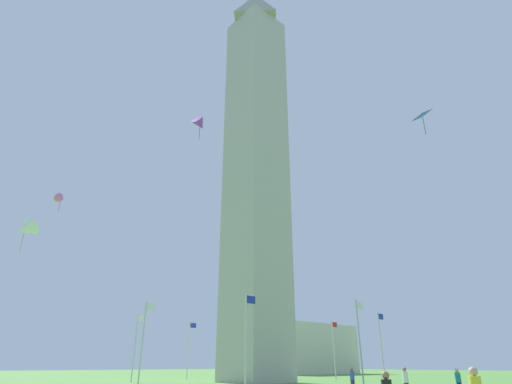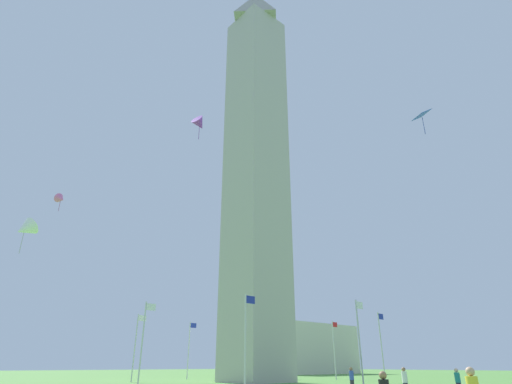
% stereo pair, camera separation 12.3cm
% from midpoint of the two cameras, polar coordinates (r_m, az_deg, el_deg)
% --- Properties ---
extents(ground_plane, '(260.00, 260.00, 0.00)m').
position_cam_midpoint_polar(ground_plane, '(49.50, 0.08, -25.30)').
color(ground_plane, '#548C3D').
extents(obelisk_monument, '(6.52, 6.52, 59.31)m').
position_cam_midpoint_polar(obelisk_monument, '(56.76, 0.06, 6.17)').
color(obelisk_monument, '#B7B2A8').
rests_on(obelisk_monument, ground).
extents(flagpole_n, '(1.12, 0.14, 7.43)m').
position_cam_midpoint_polar(flagpole_n, '(59.89, 11.04, -20.63)').
color(flagpole_n, silver).
rests_on(flagpole_n, ground).
extents(flagpole_ne, '(1.12, 0.14, 7.43)m').
position_cam_midpoint_polar(flagpole_ne, '(63.70, 0.97, -21.15)').
color(flagpole_ne, silver).
rests_on(flagpole_ne, ground).
extents(flagpole_e, '(1.12, 0.14, 7.43)m').
position_cam_midpoint_polar(flagpole_e, '(60.89, -9.36, -20.77)').
color(flagpole_e, silver).
rests_on(flagpole_e, ground).
extents(flagpole_se, '(1.12, 0.14, 7.43)m').
position_cam_midpoint_polar(flagpole_se, '(52.37, -16.54, -19.82)').
color(flagpole_se, silver).
rests_on(flagpole_se, ground).
extents(flagpole_s, '(1.12, 0.14, 7.43)m').
position_cam_midpoint_polar(flagpole_s, '(41.56, -15.55, -19.27)').
color(flagpole_s, silver).
rests_on(flagpole_s, ground).
extents(flagpole_sw, '(1.12, 0.14, 7.43)m').
position_cam_midpoint_polar(flagpole_sw, '(35.46, -1.34, -19.51)').
color(flagpole_sw, silver).
rests_on(flagpole_sw, ground).
extents(flagpole_w, '(1.12, 0.14, 7.43)m').
position_cam_midpoint_polar(flagpole_w, '(40.09, 14.50, -19.26)').
color(flagpole_w, silver).
rests_on(flagpole_w, ground).
extents(flagpole_nw, '(1.12, 0.14, 7.43)m').
position_cam_midpoint_polar(flagpole_nw, '(50.71, 17.36, -19.65)').
color(flagpole_nw, silver).
rests_on(flagpole_nw, ground).
extents(person_teal_shirt, '(0.32, 0.32, 1.61)m').
position_cam_midpoint_polar(person_teal_shirt, '(30.30, 26.77, -22.89)').
color(person_teal_shirt, '#2D2D38').
rests_on(person_teal_shirt, ground).
extents(person_blue_shirt, '(0.32, 0.32, 1.65)m').
position_cam_midpoint_polar(person_blue_shirt, '(32.85, 13.49, -24.37)').
color(person_blue_shirt, '#2D2D38').
rests_on(person_blue_shirt, ground).
extents(person_white_shirt, '(0.32, 0.32, 1.68)m').
position_cam_midpoint_polar(person_white_shirt, '(28.83, 20.43, -23.85)').
color(person_white_shirt, '#2D2D38').
rests_on(person_white_shirt, ground).
extents(kite_pink_delta, '(1.41, 1.54, 2.02)m').
position_cam_midpoint_polar(kite_pink_delta, '(47.10, -25.78, -0.89)').
color(kite_pink_delta, pink).
extents(kite_blue_diamond, '(1.57, 1.65, 2.16)m').
position_cam_midpoint_polar(kite_blue_diamond, '(36.16, 22.46, 9.96)').
color(kite_blue_diamond, blue).
extents(kite_purple_delta, '(1.90, 1.67, 2.54)m').
position_cam_midpoint_polar(kite_purple_delta, '(39.80, -7.88, 9.51)').
color(kite_purple_delta, purple).
extents(kite_white_delta, '(2.18, 1.83, 2.98)m').
position_cam_midpoint_polar(kite_white_delta, '(37.17, -29.76, -4.53)').
color(kite_white_delta, white).
extents(distant_building, '(24.74, 14.61, 10.07)m').
position_cam_midpoint_polar(distant_building, '(96.65, 6.02, -21.18)').
color(distant_building, beige).
rests_on(distant_building, ground).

